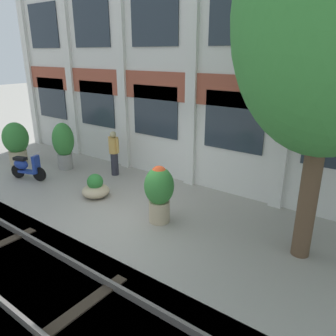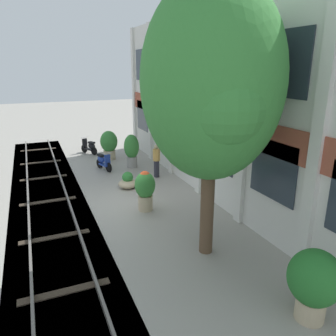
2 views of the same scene
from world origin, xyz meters
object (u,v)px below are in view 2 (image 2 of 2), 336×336
(scooter_second_parked, at_px, (103,161))
(potted_plant_ribbed_drum, at_px, (145,188))
(potted_plant_stone_basin, at_px, (109,144))
(broadleaf_tree, at_px, (212,86))
(potted_plant_fluted_column, at_px, (314,281))
(scooter_near_curb, at_px, (90,147))
(potted_plant_wide_bowl, at_px, (128,182))
(resident_by_doorway, at_px, (156,160))
(potted_plant_glazed_jar, at_px, (132,148))

(scooter_second_parked, bearing_deg, potted_plant_ribbed_drum, -14.22)
(potted_plant_stone_basin, bearing_deg, potted_plant_ribbed_drum, -3.10)
(broadleaf_tree, xyz_separation_m, potted_plant_fluted_column, (3.17, 0.72, -3.70))
(potted_plant_stone_basin, distance_m, scooter_near_curb, 1.87)
(potted_plant_ribbed_drum, bearing_deg, potted_plant_wide_bowl, 178.89)
(potted_plant_wide_bowl, distance_m, resident_by_doorway, 2.00)
(potted_plant_wide_bowl, relative_size, scooter_second_parked, 0.62)
(potted_plant_ribbed_drum, height_order, resident_by_doorway, resident_by_doorway)
(potted_plant_fluted_column, height_order, potted_plant_stone_basin, potted_plant_stone_basin)
(potted_plant_glazed_jar, relative_size, potted_plant_stone_basin, 1.07)
(broadleaf_tree, bearing_deg, scooter_near_curb, -174.92)
(potted_plant_ribbed_drum, distance_m, potted_plant_glazed_jar, 5.47)
(potted_plant_ribbed_drum, relative_size, potted_plant_fluted_column, 0.94)
(scooter_second_parked, bearing_deg, potted_plant_wide_bowl, -10.19)
(potted_plant_stone_basin, bearing_deg, potted_plant_wide_bowl, -4.11)
(potted_plant_stone_basin, xyz_separation_m, scooter_second_parked, (1.86, -0.77, -0.46))
(broadleaf_tree, bearing_deg, potted_plant_ribbed_drum, -168.86)
(potted_plant_wide_bowl, height_order, scooter_second_parked, scooter_second_parked)
(broadleaf_tree, xyz_separation_m, potted_plant_glazed_jar, (-8.70, 0.46, -3.62))
(potted_plant_ribbed_drum, xyz_separation_m, potted_plant_fluted_column, (6.52, 1.37, 0.05))
(potted_plant_wide_bowl, relative_size, potted_plant_fluted_column, 0.51)
(potted_plant_ribbed_drum, height_order, scooter_second_parked, potted_plant_ribbed_drum)
(broadleaf_tree, xyz_separation_m, scooter_second_parked, (-8.83, -1.03, -4.19))
(potted_plant_ribbed_drum, bearing_deg, potted_plant_glazed_jar, 168.16)
(potted_plant_fluted_column, distance_m, potted_plant_stone_basin, 13.90)
(potted_plant_stone_basin, bearing_deg, scooter_second_parked, -22.44)
(potted_plant_ribbed_drum, relative_size, scooter_near_curb, 1.21)
(potted_plant_ribbed_drum, bearing_deg, scooter_near_curb, -177.22)
(broadleaf_tree, relative_size, potted_plant_fluted_column, 4.51)
(broadleaf_tree, relative_size, potted_plant_stone_basin, 4.45)
(potted_plant_glazed_jar, relative_size, resident_by_doorway, 1.10)
(scooter_near_curb, bearing_deg, potted_plant_wide_bowl, 155.14)
(potted_plant_fluted_column, distance_m, scooter_second_parked, 12.14)
(potted_plant_ribbed_drum, height_order, scooter_near_curb, potted_plant_ribbed_drum)
(broadleaf_tree, relative_size, potted_plant_wide_bowl, 8.76)
(potted_plant_wide_bowl, distance_m, scooter_second_parked, 3.05)
(broadleaf_tree, height_order, potted_plant_ribbed_drum, broadleaf_tree)
(broadleaf_tree, distance_m, potted_plant_glazed_jar, 9.44)
(scooter_second_parked, bearing_deg, broadleaf_tree, -11.44)
(scooter_near_curb, bearing_deg, potted_plant_fluted_column, 157.55)
(potted_plant_ribbed_drum, distance_m, potted_plant_stone_basin, 7.35)
(potted_plant_glazed_jar, distance_m, potted_plant_fluted_column, 11.88)
(broadleaf_tree, height_order, resident_by_doorway, broadleaf_tree)
(potted_plant_stone_basin, relative_size, resident_by_doorway, 1.03)
(potted_plant_ribbed_drum, relative_size, potted_plant_wide_bowl, 1.83)
(potted_plant_wide_bowl, bearing_deg, scooter_second_parked, -172.12)
(potted_plant_glazed_jar, relative_size, potted_plant_fluted_column, 1.08)
(broadleaf_tree, height_order, scooter_second_parked, broadleaf_tree)
(potted_plant_ribbed_drum, bearing_deg, potted_plant_stone_basin, 176.90)
(potted_plant_glazed_jar, bearing_deg, potted_plant_fluted_column, 1.22)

